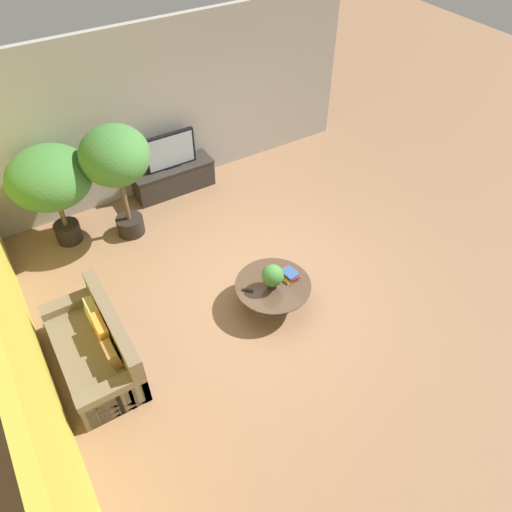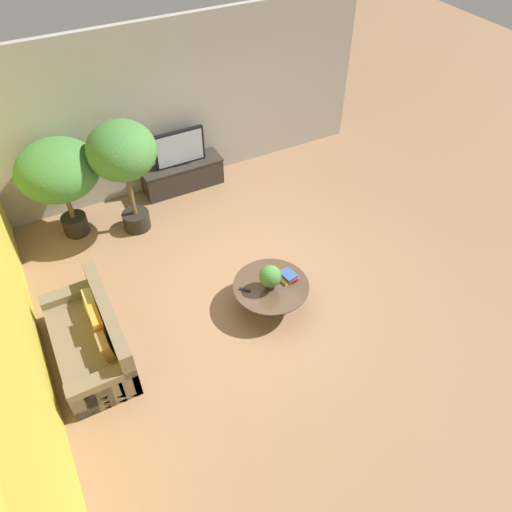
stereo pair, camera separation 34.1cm
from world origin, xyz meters
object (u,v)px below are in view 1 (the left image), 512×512
object	(u,v)px
television	(170,151)
media_console	(174,178)
couch_by_wall	(96,349)
potted_palm_tall	(50,180)
potted_palm_corner	(116,160)
potted_plant_tabletop	(273,276)
coffee_table	(273,290)

from	to	relation	value
television	media_console	bearing A→B (deg)	90.00
couch_by_wall	television	bearing A→B (deg)	140.59
media_console	couch_by_wall	bearing A→B (deg)	-129.40
potted_palm_tall	potted_palm_corner	xyz separation A→B (m)	(0.96, -0.36, 0.23)
potted_palm_tall	potted_plant_tabletop	distance (m)	3.74
coffee_table	potted_plant_tabletop	distance (m)	0.36
couch_by_wall	potted_plant_tabletop	distance (m)	2.54
coffee_table	potted_palm_tall	world-z (taller)	potted_palm_tall
television	potted_plant_tabletop	distance (m)	3.41
television	coffee_table	xyz separation A→B (m)	(0.04, -3.36, -0.56)
television	potted_plant_tabletop	xyz separation A→B (m)	(-0.00, -3.40, -0.21)
potted_palm_tall	potted_palm_corner	distance (m)	1.05
potted_plant_tabletop	couch_by_wall	bearing A→B (deg)	171.56
potted_palm_corner	couch_by_wall	bearing A→B (deg)	-120.10
television	potted_palm_corner	world-z (taller)	potted_palm_corner
media_console	potted_palm_tall	xyz separation A→B (m)	(-2.12, -0.37, 0.96)
television	potted_palm_corner	size ratio (longest dim) A/B	0.47
couch_by_wall	potted_palm_tall	size ratio (longest dim) A/B	1.03
media_console	couch_by_wall	xyz separation A→B (m)	(-2.49, -3.03, 0.02)
coffee_table	couch_by_wall	bearing A→B (deg)	172.52
potted_palm_corner	potted_plant_tabletop	bearing A→B (deg)	-66.61
potted_palm_tall	potted_plant_tabletop	world-z (taller)	potted_palm_tall
potted_plant_tabletop	television	bearing A→B (deg)	89.95
couch_by_wall	potted_plant_tabletop	world-z (taller)	couch_by_wall
coffee_table	couch_by_wall	size ratio (longest dim) A/B	0.62
television	potted_palm_corner	distance (m)	1.50
media_console	potted_plant_tabletop	world-z (taller)	potted_plant_tabletop
potted_palm_tall	potted_palm_corner	world-z (taller)	potted_palm_corner
potted_palm_tall	potted_palm_corner	bearing A→B (deg)	-20.54
potted_plant_tabletop	media_console	bearing A→B (deg)	89.95
television	couch_by_wall	xyz separation A→B (m)	(-2.49, -3.03, -0.57)
potted_palm_tall	couch_by_wall	bearing A→B (deg)	-97.97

